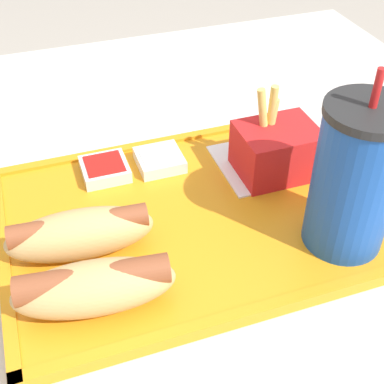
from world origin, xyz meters
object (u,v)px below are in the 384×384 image
at_px(hot_dog_near, 80,233).
at_px(fries_carton, 276,149).
at_px(soda_cup, 355,178).
at_px(sauce_cup_mayo, 160,159).
at_px(sauce_cup_ketchup, 105,169).
at_px(hot_dog_far, 94,286).

bearing_deg(hot_dog_near, fries_carton, -165.92).
height_order(soda_cup, fries_carton, soda_cup).
height_order(hot_dog_near, sauce_cup_mayo, hot_dog_near).
height_order(hot_dog_near, sauce_cup_ketchup, hot_dog_near).
relative_size(soda_cup, sauce_cup_mayo, 3.58).
relative_size(hot_dog_far, fries_carton, 1.40).
relative_size(hot_dog_near, sauce_cup_ketchup, 2.78).
bearing_deg(fries_carton, sauce_cup_ketchup, -17.14).
xyz_separation_m(hot_dog_near, fries_carton, (-0.23, -0.06, 0.00)).
xyz_separation_m(fries_carton, sauce_cup_ketchup, (0.19, -0.06, -0.02)).
distance_m(hot_dog_near, fries_carton, 0.24).
xyz_separation_m(soda_cup, sauce_cup_ketchup, (0.20, -0.18, -0.07)).
relative_size(hot_dog_near, fries_carton, 1.39).
distance_m(hot_dog_far, fries_carton, 0.27).
relative_size(fries_carton, sauce_cup_ketchup, 2.00).
xyz_separation_m(sauce_cup_mayo, sauce_cup_ketchup, (0.07, -0.00, 0.00)).
relative_size(soda_cup, sauce_cup_ketchup, 3.58).
distance_m(fries_carton, sauce_cup_ketchup, 0.20).
bearing_deg(fries_carton, hot_dog_near, 14.08).
bearing_deg(hot_dog_far, fries_carton, -151.20).
distance_m(soda_cup, sauce_cup_ketchup, 0.28).
bearing_deg(sauce_cup_ketchup, hot_dog_far, 76.00).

